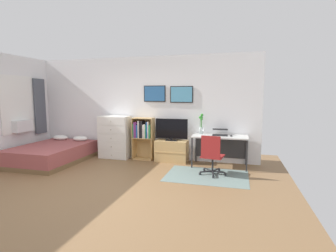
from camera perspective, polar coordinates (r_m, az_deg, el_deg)
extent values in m
plane|color=brown|center=(5.04, -15.78, -12.97)|extent=(7.20, 7.20, 0.00)
cube|color=white|center=(6.94, -5.71, 4.02)|extent=(6.12, 0.06, 2.70)
cube|color=black|center=(6.77, -3.00, 7.19)|extent=(0.59, 0.02, 0.42)
cube|color=#285B93|center=(6.76, -3.03, 7.20)|extent=(0.55, 0.01, 0.38)
cube|color=black|center=(6.58, 3.03, 7.03)|extent=(0.59, 0.02, 0.42)
cube|color=#4C93B7|center=(6.56, 3.00, 7.04)|extent=(0.55, 0.01, 0.38)
cube|color=white|center=(7.65, -30.40, 4.13)|extent=(0.02, 1.03, 1.48)
cube|color=silver|center=(7.66, -30.47, 4.13)|extent=(0.01, 0.95, 1.40)
cube|color=#4C515B|center=(8.13, -26.64, 3.95)|extent=(0.05, 0.40, 1.54)
cube|color=silver|center=(7.63, -29.68, 0.01)|extent=(0.20, 0.52, 0.30)
cube|color=slate|center=(5.55, 8.61, -10.87)|extent=(1.70, 1.20, 0.01)
cube|color=brown|center=(7.23, -24.36, -6.87)|extent=(1.49, 2.05, 0.10)
cube|color=#9E4C4C|center=(7.18, -24.44, -5.21)|extent=(1.45, 2.01, 0.33)
ellipsoid|color=white|center=(7.93, -22.83, -2.39)|extent=(0.44, 0.28, 0.14)
ellipsoid|color=white|center=(7.55, -18.92, -2.66)|extent=(0.44, 0.28, 0.14)
cube|color=white|center=(7.06, -11.71, -2.41)|extent=(0.82, 0.42, 1.14)
cube|color=silver|center=(6.96, -12.43, -6.35)|extent=(0.78, 0.01, 0.21)
sphere|color=#A59E8C|center=(6.95, -12.50, -6.37)|extent=(0.03, 0.03, 0.03)
cube|color=silver|center=(6.91, -12.48, -4.53)|extent=(0.78, 0.01, 0.21)
sphere|color=#A59E8C|center=(6.90, -12.54, -4.55)|extent=(0.03, 0.03, 0.03)
cube|color=silver|center=(6.87, -12.53, -2.68)|extent=(0.78, 0.01, 0.21)
sphere|color=#A59E8C|center=(6.86, -12.59, -2.70)|extent=(0.03, 0.03, 0.03)
cube|color=silver|center=(6.84, -12.58, -0.82)|extent=(0.78, 0.01, 0.21)
sphere|color=#A59E8C|center=(6.83, -12.64, -0.84)|extent=(0.03, 0.03, 0.03)
cube|color=silver|center=(6.82, -12.63, 1.06)|extent=(0.78, 0.01, 0.21)
sphere|color=#A59E8C|center=(6.80, -12.69, 1.05)|extent=(0.03, 0.03, 0.03)
cube|color=tan|center=(6.90, -7.57, -2.70)|extent=(0.02, 0.30, 1.10)
cube|color=tan|center=(6.71, -3.36, -2.92)|extent=(0.02, 0.30, 1.10)
cube|color=tan|center=(6.91, -5.44, -7.25)|extent=(0.55, 0.30, 0.02)
cube|color=tan|center=(6.79, -5.50, -2.63)|extent=(0.52, 0.30, 0.02)
cube|color=tan|center=(6.73, -5.55, 1.74)|extent=(0.52, 0.30, 0.02)
cube|color=tan|center=(6.93, -5.06, -2.62)|extent=(0.55, 0.01, 1.10)
cube|color=#2D8C4C|center=(6.82, -7.48, -1.01)|extent=(0.02, 0.21, 0.36)
cube|color=#8C388C|center=(6.81, -7.21, -0.81)|extent=(0.03, 0.22, 0.41)
cube|color=#8C388C|center=(6.79, -6.97, -0.82)|extent=(0.02, 0.20, 0.41)
cube|color=#1E519E|center=(6.78, -6.68, -1.14)|extent=(0.04, 0.21, 0.34)
cube|color=white|center=(6.77, -6.33, -0.71)|extent=(0.03, 0.22, 0.44)
cube|color=black|center=(6.73, -6.07, -0.87)|extent=(0.04, 0.18, 0.41)
cube|color=black|center=(6.73, -5.66, -0.74)|extent=(0.04, 0.22, 0.44)
cube|color=white|center=(6.71, -5.39, -1.17)|extent=(0.03, 0.18, 0.35)
cube|color=white|center=(6.72, -4.99, -1.08)|extent=(0.03, 0.24, 0.36)
cube|color=#2D8C4C|center=(6.69, -4.80, -1.21)|extent=(0.02, 0.19, 0.34)
cube|color=#1E519E|center=(6.66, -4.58, -0.89)|extent=(0.03, 0.17, 0.42)
cube|color=white|center=(6.66, -4.26, -0.84)|extent=(0.03, 0.19, 0.43)
cube|color=#2D8C4C|center=(6.65, -3.96, -1.23)|extent=(0.04, 0.18, 0.35)
cube|color=tan|center=(6.57, 0.82, -5.60)|extent=(0.81, 0.40, 0.54)
cube|color=tan|center=(6.38, 0.35, -5.98)|extent=(0.81, 0.01, 0.02)
cube|color=black|center=(6.50, 0.78, -3.20)|extent=(0.28, 0.16, 0.02)
cube|color=black|center=(6.49, 0.78, -2.90)|extent=(0.06, 0.04, 0.05)
cube|color=black|center=(6.45, 0.78, -0.61)|extent=(0.83, 0.02, 0.50)
cube|color=black|center=(6.44, 0.75, -0.62)|extent=(0.80, 0.01, 0.47)
cube|color=silver|center=(6.17, 11.49, -2.26)|extent=(1.29, 0.65, 0.03)
cube|color=#2D2D30|center=(6.03, 5.35, -5.96)|extent=(0.03, 0.03, 0.71)
cube|color=#2D2D30|center=(5.94, 17.16, -6.41)|extent=(0.03, 0.03, 0.71)
cube|color=#2D2D30|center=(6.60, 6.25, -4.85)|extent=(0.03, 0.03, 0.71)
cube|color=#2D2D30|center=(6.52, 17.01, -5.25)|extent=(0.03, 0.03, 0.71)
cube|color=#2D2D30|center=(6.54, 11.61, -4.73)|extent=(1.23, 0.02, 0.50)
cylinder|color=#232326|center=(5.62, 12.66, -10.51)|extent=(0.05, 0.05, 0.05)
cube|color=#232326|center=(5.64, 11.26, -10.00)|extent=(0.28, 0.07, 0.02)
cylinder|color=#232326|center=(5.91, 11.30, -9.62)|extent=(0.05, 0.05, 0.05)
cube|color=#232326|center=(5.78, 10.60, -9.56)|extent=(0.15, 0.26, 0.02)
cylinder|color=#232326|center=(5.89, 8.07, -9.62)|extent=(0.05, 0.05, 0.05)
cube|color=#232326|center=(5.77, 8.95, -9.56)|extent=(0.22, 0.22, 0.02)
cylinder|color=#232326|center=(5.58, 7.14, -10.52)|extent=(0.05, 0.05, 0.05)
cube|color=#232326|center=(5.62, 8.51, -10.01)|extent=(0.26, 0.16, 0.02)
cylinder|color=#232326|center=(5.41, 10.06, -11.14)|extent=(0.05, 0.05, 0.05)
cube|color=#232326|center=(5.53, 9.96, -10.30)|extent=(0.08, 0.28, 0.02)
cylinder|color=#232326|center=(5.62, 9.89, -8.27)|extent=(0.04, 0.04, 0.30)
cube|color=maroon|center=(5.58, 9.93, -6.64)|extent=(0.50, 0.50, 0.03)
cube|color=maroon|center=(5.34, 9.46, -4.60)|extent=(0.40, 0.09, 0.45)
cube|color=black|center=(6.21, 11.51, -2.02)|extent=(0.38, 0.27, 0.01)
cube|color=black|center=(6.20, 11.51, -1.95)|extent=(0.35, 0.24, 0.00)
cube|color=black|center=(6.34, 11.54, -0.75)|extent=(0.37, 0.25, 0.07)
cube|color=navy|center=(6.34, 11.54, -0.74)|extent=(0.35, 0.23, 0.06)
ellipsoid|color=#262628|center=(6.12, 13.87, -2.10)|extent=(0.06, 0.10, 0.03)
cylinder|color=silver|center=(6.40, 7.38, -1.00)|extent=(0.09, 0.09, 0.16)
cylinder|color=#3D8438|center=(6.37, 7.53, 0.57)|extent=(0.01, 0.01, 0.42)
sphere|color=#308B2C|center=(6.35, 7.56, 2.45)|extent=(0.07, 0.07, 0.07)
cylinder|color=#3D8438|center=(6.39, 7.42, 0.33)|extent=(0.01, 0.01, 0.36)
sphere|color=#308B2C|center=(6.38, 7.44, 1.94)|extent=(0.07, 0.07, 0.07)
cylinder|color=#3D8438|center=(6.39, 7.19, 0.31)|extent=(0.01, 0.01, 0.36)
sphere|color=#308B2C|center=(6.37, 7.21, 1.91)|extent=(0.07, 0.07, 0.07)
cylinder|color=#3D8438|center=(6.37, 7.41, 0.13)|extent=(0.01, 0.01, 0.32)
sphere|color=#308B2C|center=(6.35, 7.43, 1.58)|extent=(0.07, 0.07, 0.07)
cylinder|color=silver|center=(6.15, 7.92, -2.05)|extent=(0.06, 0.06, 0.01)
cylinder|color=silver|center=(6.15, 7.93, -1.56)|extent=(0.01, 0.01, 0.10)
cone|color=silver|center=(6.13, 7.95, -0.76)|extent=(0.07, 0.07, 0.07)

